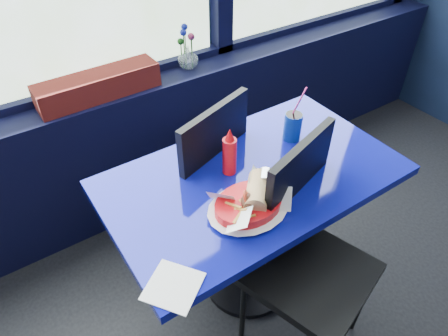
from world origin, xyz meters
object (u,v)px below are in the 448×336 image
(food_basket, at_px, (250,202))
(ketchup_bottle, at_px, (230,154))
(planter_box, at_px, (99,85))
(flower_vase, at_px, (188,55))
(chair_near_back, at_px, (209,168))
(near_table, at_px, (252,205))
(chair_near_front, at_px, (304,244))
(soda_cup, at_px, (293,126))

(food_basket, distance_m, ketchup_bottle, 0.23)
(planter_box, xyz_separation_m, flower_vase, (0.52, 0.03, 0.01))
(chair_near_back, distance_m, planter_box, 0.67)
(near_table, height_order, chair_near_front, chair_near_front)
(chair_near_back, xyz_separation_m, planter_box, (-0.30, 0.52, 0.30))
(chair_near_front, bearing_deg, ketchup_bottle, 93.21)
(near_table, relative_size, soda_cup, 4.52)
(near_table, height_order, food_basket, food_basket)
(chair_near_front, xyz_separation_m, food_basket, (-0.19, 0.13, 0.23))
(near_table, relative_size, food_basket, 3.49)
(food_basket, relative_size, ketchup_bottle, 1.62)
(chair_near_back, distance_m, food_basket, 0.53)
(ketchup_bottle, bearing_deg, flower_vase, 71.03)
(near_table, bearing_deg, ketchup_bottle, 138.44)
(chair_near_back, relative_size, flower_vase, 4.06)
(chair_near_back, relative_size, soda_cup, 3.67)
(flower_vase, height_order, ketchup_bottle, flower_vase)
(planter_box, height_order, soda_cup, soda_cup)
(ketchup_bottle, bearing_deg, soda_cup, 5.37)
(planter_box, xyz_separation_m, soda_cup, (0.60, -0.74, -0.04))
(ketchup_bottle, bearing_deg, planter_box, 107.12)
(chair_near_back, distance_m, flower_vase, 0.67)
(planter_box, bearing_deg, near_table, -71.00)
(near_table, xyz_separation_m, flower_vase, (0.20, 0.87, 0.31))
(food_basket, bearing_deg, ketchup_bottle, 52.83)
(near_table, distance_m, food_basket, 0.30)
(chair_near_front, bearing_deg, food_basket, 127.97)
(chair_near_front, distance_m, food_basket, 0.32)
(ketchup_bottle, relative_size, soda_cup, 0.80)
(chair_near_back, distance_m, ketchup_bottle, 0.38)
(soda_cup, bearing_deg, chair_near_front, -121.69)
(chair_near_back, height_order, flower_vase, flower_vase)
(flower_vase, bearing_deg, near_table, -103.08)
(chair_near_back, bearing_deg, food_basket, 57.94)
(flower_vase, bearing_deg, chair_near_front, -97.41)
(near_table, xyz_separation_m, chair_near_back, (-0.02, 0.32, -0.01))
(chair_near_front, distance_m, planter_box, 1.22)
(near_table, xyz_separation_m, planter_box, (-0.31, 0.84, 0.29))
(ketchup_bottle, bearing_deg, chair_near_back, 77.42)
(near_table, bearing_deg, planter_box, 110.41)
(ketchup_bottle, bearing_deg, food_basket, -105.32)
(flower_vase, height_order, soda_cup, flower_vase)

